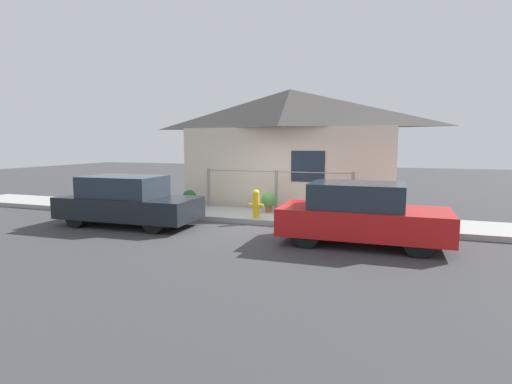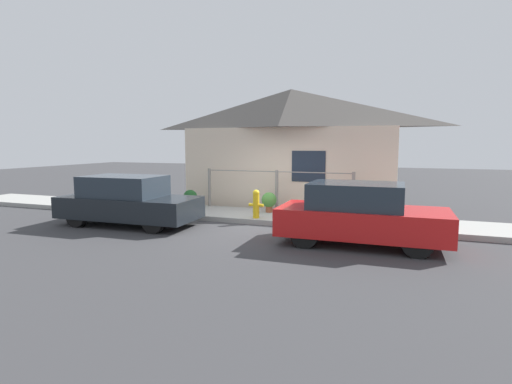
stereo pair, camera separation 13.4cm
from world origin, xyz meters
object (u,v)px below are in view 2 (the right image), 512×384
Objects in this scene: car_right at (360,214)px; fire_hydrant at (256,203)px; car_left at (128,201)px; potted_plant_near_hydrant at (269,201)px; potted_plant_corner at (372,206)px; potted_plant_by_fence at (190,198)px.

fire_hydrant is (-3.06, 1.52, -0.12)m from car_right.
car_right is at bearing -1.76° from car_left.
car_right is (6.35, 0.00, 0.01)m from car_left.
car_left reaches higher than potted_plant_near_hydrant.
car_left is 1.06× the size of car_right.
car_left is 4.21m from potted_plant_near_hydrant.
fire_hydrant is 3.32m from potted_plant_corner.
potted_plant_by_fence is at bearing 157.96° from fire_hydrant.
potted_plant_near_hydrant is at bearing -1.48° from potted_plant_by_fence.
fire_hydrant reaches higher than potted_plant_corner.
potted_plant_near_hydrant is 1.07× the size of potted_plant_by_fence.
potted_plant_corner is at bearing 20.12° from car_left.
car_right is 2.59m from potted_plant_corner.
potted_plant_near_hydrant is at bearing 35.98° from car_left.
car_left is at bearing -100.45° from potted_plant_by_fence.
car_right is at bearing -40.42° from potted_plant_near_hydrant.
fire_hydrant is at bearing -161.27° from potted_plant_corner.
car_left is at bearing 179.50° from car_right.
car_right is at bearing -24.31° from potted_plant_by_fence.
car_left reaches higher than potted_plant_corner.
potted_plant_by_fence is 0.95× the size of potted_plant_corner.
potted_plant_near_hydrant is 3.10m from potted_plant_corner.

